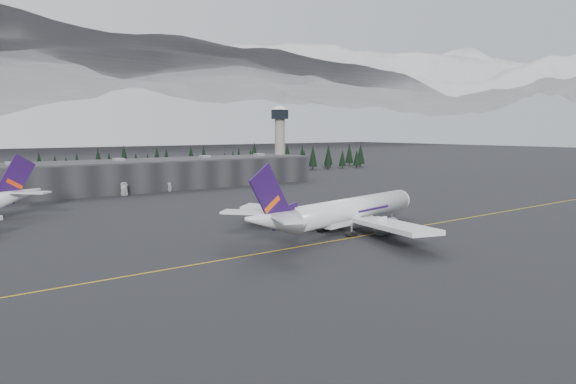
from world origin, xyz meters
TOP-DOWN VIEW (x-y plane):
  - ground at (0.00, 0.00)m, footprint 1400.00×1400.00m
  - taxiline at (0.00, -2.00)m, footprint 400.00×0.40m
  - terminal at (0.00, 125.00)m, footprint 160.00×30.00m
  - control_tower at (75.00, 128.00)m, footprint 10.00×10.00m
  - treeline at (0.00, 162.00)m, footprint 360.00×20.00m
  - jet_main at (4.07, 3.82)m, footprint 62.87×57.52m
  - gse_vehicle_a at (-14.40, 107.00)m, footprint 3.57×5.85m
  - gse_vehicle_b at (5.44, 109.15)m, footprint 4.25×2.46m

SIDE VIEW (x-z plane):
  - ground at x=0.00m, z-range 0.00..0.00m
  - taxiline at x=0.00m, z-range 0.00..0.02m
  - gse_vehicle_b at x=5.44m, z-range 0.00..1.36m
  - gse_vehicle_a at x=-14.40m, z-range 0.00..1.51m
  - jet_main at x=4.07m, z-range -4.06..14.58m
  - terminal at x=0.00m, z-range 0.00..12.60m
  - treeline at x=0.00m, z-range 0.00..15.00m
  - control_tower at x=75.00m, z-range 4.56..42.26m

